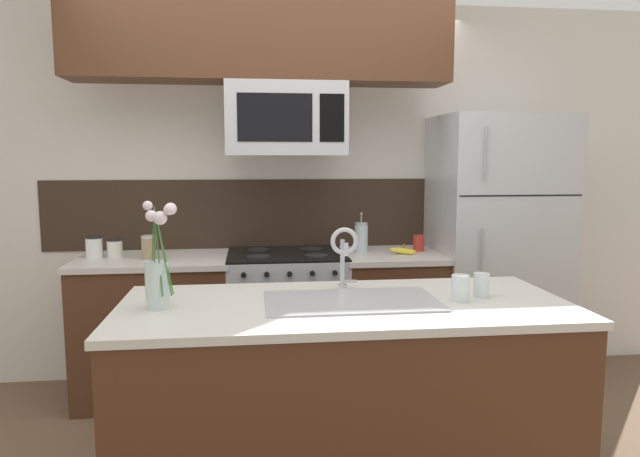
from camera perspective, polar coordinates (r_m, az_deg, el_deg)
rear_partition at (r=4.09m, az=0.45°, el=3.73°), size 5.20×0.10×2.60m
splash_band at (r=4.02m, az=-3.70°, el=1.51°), size 3.27×0.01×0.48m
back_counter_left at (r=3.88m, az=-16.10°, el=-9.43°), size 0.96×0.65×0.91m
back_counter_right at (r=3.94m, az=7.01°, el=-8.94°), size 0.67×0.65×0.91m
stove_range at (r=3.83m, az=-3.34°, el=-9.27°), size 0.76×0.64×0.93m
microwave at (r=3.66m, az=-3.47°, el=10.80°), size 0.74×0.40×0.45m
upper_cabinet_band at (r=3.70m, az=-5.91°, el=18.93°), size 2.33×0.34×0.60m
refrigerator at (r=4.09m, az=17.04°, el=-2.09°), size 0.82×0.74×1.82m
storage_jar_tall at (r=3.87m, az=-21.66°, el=-1.74°), size 0.10×0.10×0.14m
storage_jar_medium at (r=3.85m, az=-19.84°, el=-1.86°), size 0.09×0.09×0.12m
storage_jar_short at (r=3.73m, az=-16.75°, el=-1.80°), size 0.09×0.09×0.15m
banana_bunch at (r=3.79m, az=8.36°, el=-2.21°), size 0.19×0.12×0.08m
french_press at (r=3.84m, az=4.14°, el=-0.88°), size 0.09×0.09×0.27m
coffee_tin at (r=3.93m, az=9.84°, el=-1.43°), size 0.08×0.08×0.11m
island_counter at (r=2.68m, az=2.47°, el=-16.78°), size 1.97×0.86×0.91m
kitchen_sink at (r=2.56m, az=3.16°, el=-8.82°), size 0.76×0.44×0.16m
sink_faucet at (r=2.71m, az=2.41°, el=-2.12°), size 0.14×0.14×0.31m
drinking_glass at (r=2.61m, az=13.84°, el=-5.81°), size 0.08×0.08×0.12m
spare_glass at (r=2.71m, az=15.83°, el=-5.45°), size 0.07×0.07×0.11m
flower_vase at (r=2.48m, az=-15.90°, el=-4.43°), size 0.15×0.14×0.45m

